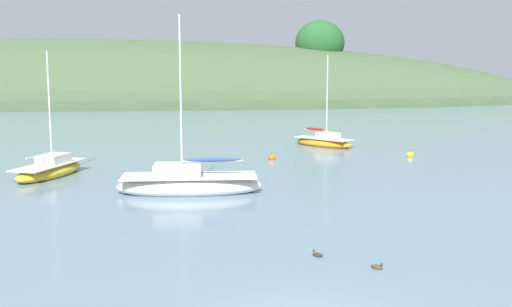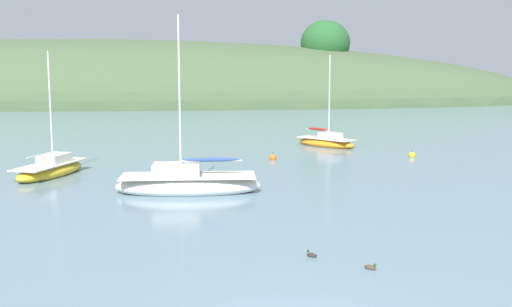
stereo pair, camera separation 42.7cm
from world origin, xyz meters
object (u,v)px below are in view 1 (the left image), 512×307
Objects in this scene: sailboat_black_sloop at (324,142)px; duck_lead at (377,267)px; mooring_buoy_inner at (272,158)px; sailboat_navy_dinghy at (50,170)px; duck_straggler at (317,255)px; sailboat_teal_outer at (189,184)px; mooring_buoy_channel at (410,155)px.

sailboat_black_sloop is 27.63m from duck_lead.
mooring_buoy_inner is 1.44× the size of duck_lead.
sailboat_black_sloop is 20.27m from sailboat_navy_dinghy.
sailboat_navy_dinghy is 18.52× the size of duck_straggler.
sailboat_black_sloop is 18.58m from sailboat_teal_outer.
sailboat_teal_outer is (-9.13, -16.18, 0.09)m from sailboat_black_sloop.
duck_straggler is at bearing -114.43° from mooring_buoy_channel.
duck_lead and duck_straggler have the same top height.
mooring_buoy_channel is (21.47, 5.75, -0.22)m from sailboat_navy_dinghy.
sailboat_teal_outer is at bearing -119.45° from sailboat_black_sloop.
mooring_buoy_channel is 1.44× the size of duck_lead.
sailboat_navy_dinghy is at bearing -145.87° from sailboat_black_sloop.
mooring_buoy_channel is (4.69, -5.62, -0.20)m from sailboat_black_sloop.
duck_straggler is (4.48, -10.01, -0.36)m from sailboat_teal_outer.
sailboat_teal_outer is 12.81m from duck_lead.
sailboat_black_sloop is 12.58× the size of mooring_buoy_inner.
duck_lead is (-7.77, -21.84, -0.07)m from mooring_buoy_channel.
sailboat_teal_outer is 22.42× the size of duck_lead.
mooring_buoy_channel reaches higher than duck_lead.
duck_straggler is (-0.26, -19.92, -0.07)m from mooring_buoy_inner.
mooring_buoy_inner is at bearing 93.52° from duck_lead.
sailboat_black_sloop is 12.58× the size of mooring_buoy_channel.
sailboat_navy_dinghy is (-7.64, 4.81, -0.07)m from sailboat_teal_outer.
sailboat_navy_dinghy is 13.41m from mooring_buoy_inner.
mooring_buoy_inner is at bearing -175.97° from mooring_buoy_channel.
sailboat_navy_dinghy is 22.22m from mooring_buoy_channel.
duck_straggler is at bearing -50.69° from sailboat_navy_dinghy.
sailboat_navy_dinghy is 12.67× the size of mooring_buoy_channel.
duck_lead is at bearing -86.48° from mooring_buoy_inner.
duck_lead is (1.30, -21.20, -0.07)m from mooring_buoy_inner.
sailboat_black_sloop is 7.32m from mooring_buoy_channel.
sailboat_teal_outer reaches higher than duck_lead.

